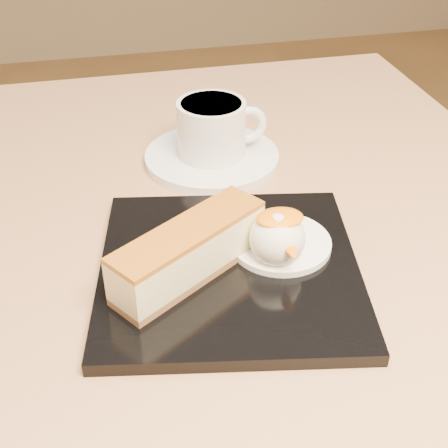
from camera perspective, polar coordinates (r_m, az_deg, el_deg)
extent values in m
cube|color=brown|center=(0.61, -5.36, -2.00)|extent=(0.80, 0.80, 0.04)
cube|color=black|center=(0.54, 0.48, -4.17)|extent=(0.26, 0.26, 0.01)
cube|color=brown|center=(0.52, -3.14, -4.25)|extent=(0.14, 0.11, 0.01)
cube|color=beige|center=(0.51, -3.21, -2.43)|extent=(0.14, 0.11, 0.04)
cube|color=#8C440F|center=(0.50, -3.28, -0.61)|extent=(0.14, 0.11, 0.00)
cylinder|color=white|center=(0.55, 5.16, -1.74)|extent=(0.09, 0.09, 0.01)
sphere|color=white|center=(0.52, 4.89, -1.32)|extent=(0.05, 0.05, 0.05)
ellipsoid|color=orange|center=(0.51, 5.14, 0.55)|extent=(0.04, 0.03, 0.01)
ellipsoid|color=green|center=(0.56, 1.65, -0.62)|extent=(0.02, 0.02, 0.00)
ellipsoid|color=green|center=(0.57, 2.59, -0.08)|extent=(0.02, 0.02, 0.00)
ellipsoid|color=green|center=(0.57, 0.53, -0.22)|extent=(0.01, 0.02, 0.00)
cylinder|color=white|center=(0.70, -1.12, 6.11)|extent=(0.15, 0.15, 0.01)
cylinder|color=white|center=(0.69, -1.15, 8.70)|extent=(0.08, 0.08, 0.06)
cylinder|color=black|center=(0.67, -1.18, 10.88)|extent=(0.07, 0.07, 0.00)
torus|color=white|center=(0.70, 2.20, 9.06)|extent=(0.04, 0.01, 0.04)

